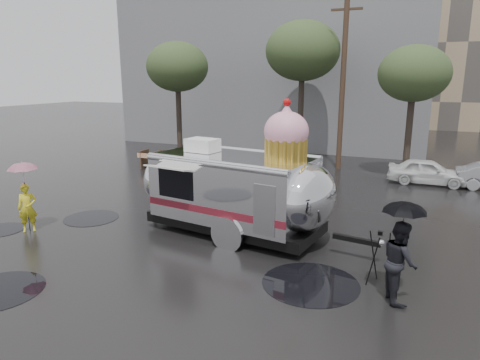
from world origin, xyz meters
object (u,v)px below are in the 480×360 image
at_px(person_right, 400,261).
at_px(airstream_trailer, 237,187).
at_px(person_left, 27,208).
at_px(tripod, 379,254).

bearing_deg(person_right, airstream_trailer, 43.65).
xyz_separation_m(airstream_trailer, person_left, (-6.36, -2.48, -0.76)).
distance_m(airstream_trailer, person_right, 5.66).
height_order(person_left, person_right, person_right).
height_order(person_right, tripod, person_right).
height_order(airstream_trailer, person_left, airstream_trailer).
bearing_deg(airstream_trailer, tripod, -14.09).
distance_m(airstream_trailer, person_left, 6.87).
xyz_separation_m(airstream_trailer, person_right, (5.04, -2.51, -0.62)).
relative_size(airstream_trailer, person_left, 5.14).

